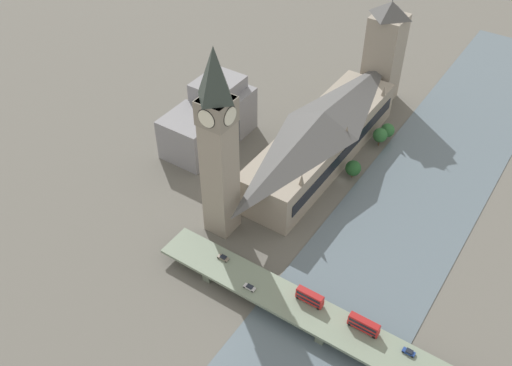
{
  "coord_description": "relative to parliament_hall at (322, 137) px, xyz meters",
  "views": [
    {
      "loc": [
        -74.56,
        180.1,
        167.1
      ],
      "look_at": [
        20.4,
        38.25,
        16.76
      ],
      "focal_mm": 40.0,
      "sensor_mm": 36.0,
      "label": 1
    }
  ],
  "objects": [
    {
      "name": "ground_plane",
      "position": [
        -15.68,
        8.0,
        -13.09
      ],
      "size": [
        600.0,
        600.0,
        0.0
      ],
      "primitive_type": "plane",
      "color": "#605E56"
    },
    {
      "name": "tree_embankment_near",
      "position": [
        -18.26,
        3.05,
        -7.94
      ],
      "size": [
        7.04,
        7.04,
        8.69
      ],
      "color": "brown",
      "rests_on": "ground_plane"
    },
    {
      "name": "city_block_west",
      "position": [
        52.26,
        7.2,
        1.07
      ],
      "size": [
        18.7,
        22.39,
        28.33
      ],
      "color": "gray",
      "rests_on": "ground_plane"
    },
    {
      "name": "double_decker_bus_lead",
      "position": [
        -38.36,
        77.35,
        -4.64
      ],
      "size": [
        10.09,
        2.64,
        4.99
      ],
      "color": "red",
      "rests_on": "road_bridge"
    },
    {
      "name": "road_bridge",
      "position": [
        -47.65,
        80.77,
        -8.49
      ],
      "size": [
        135.86,
        14.42,
        5.71
      ],
      "color": "#5D6A59",
      "rests_on": "ground_plane"
    },
    {
      "name": "parliament_hall",
      "position": [
        0.0,
        0.0,
        0.0
      ],
      "size": [
        25.82,
        101.67,
        26.41
      ],
      "color": "gray",
      "rests_on": "ground_plane"
    },
    {
      "name": "victoria_tower",
      "position": [
        0.05,
        -62.92,
        13.76
      ],
      "size": [
        16.18,
        16.18,
        57.72
      ],
      "color": "gray",
      "rests_on": "ground_plane"
    },
    {
      "name": "clock_tower",
      "position": [
        11.72,
        60.2,
        29.91
      ],
      "size": [
        11.92,
        11.92,
        81.2
      ],
      "color": "gray",
      "rests_on": "ground_plane"
    },
    {
      "name": "river_water",
      "position": [
        -47.65,
        8.0,
        -12.94
      ],
      "size": [
        51.93,
        360.0,
        0.3
      ],
      "primitive_type": "cube",
      "color": "slate",
      "rests_on": "ground_plane"
    },
    {
      "name": "tree_embankment_mid",
      "position": [
        -18.3,
        -25.0,
        -7.04
      ],
      "size": [
        6.88,
        6.88,
        9.52
      ],
      "color": "brown",
      "rests_on": "ground_plane"
    },
    {
      "name": "city_block_center",
      "position": [
        47.78,
        1.91,
        -1.87
      ],
      "size": [
        18.46,
        14.99,
        22.45
      ],
      "color": "gray",
      "rests_on": "ground_plane"
    },
    {
      "name": "tree_embankment_far",
      "position": [
        -19.22,
        -31.79,
        -7.92
      ],
      "size": [
        6.72,
        6.72,
        8.55
      ],
      "color": "brown",
      "rests_on": "ground_plane"
    },
    {
      "name": "car_northbound_mid",
      "position": [
        -17.9,
        84.14,
        -6.63
      ],
      "size": [
        4.39,
        1.8,
        1.52
      ],
      "color": "silver",
      "rests_on": "road_bridge"
    },
    {
      "name": "double_decker_bus_rear",
      "position": [
        -58.7,
        77.19,
        -4.65
      ],
      "size": [
        10.86,
        2.64,
        4.95
      ],
      "color": "red",
      "rests_on": "road_bridge"
    },
    {
      "name": "car_northbound_lead",
      "position": [
        -1.97,
        78.2,
        -6.68
      ],
      "size": [
        4.32,
        1.94,
        1.41
      ],
      "color": "slate",
      "rests_on": "road_bridge"
    },
    {
      "name": "city_block_east",
      "position": [
        51.65,
        29.66,
        -2.95
      ],
      "size": [
        22.66,
        22.56,
        20.29
      ],
      "color": "gray",
      "rests_on": "ground_plane"
    },
    {
      "name": "car_northbound_tail",
      "position": [
        -74.78,
        77.18,
        -6.66
      ],
      "size": [
        4.12,
        1.81,
        1.45
      ],
      "color": "navy",
      "rests_on": "road_bridge"
    }
  ]
}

